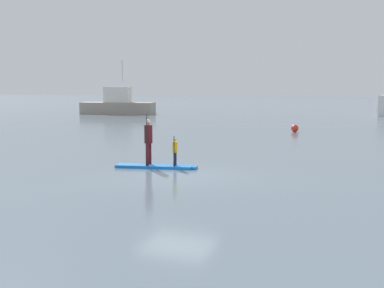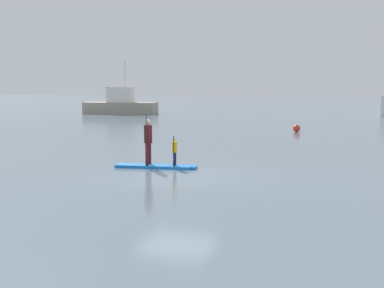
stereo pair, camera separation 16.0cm
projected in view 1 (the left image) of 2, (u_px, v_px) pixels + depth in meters
name	position (u px, v px, depth m)	size (l,w,h in m)	color
ground_plane	(178.00, 175.00, 16.88)	(240.00, 240.00, 0.00)	slate
paddleboard_near	(156.00, 166.00, 18.42)	(3.08, 1.14, 0.10)	blue
paddler_adult	(148.00, 139.00, 18.34)	(0.35, 0.52, 1.89)	#4C1419
paddler_child_solo	(175.00, 150.00, 18.21)	(0.21, 0.37, 1.11)	#19194C
fishing_boat_green_midground	(118.00, 105.00, 53.23)	(8.10, 3.39, 5.69)	#9E9384
mooring_buoy_near	(295.00, 128.00, 32.58)	(0.48, 0.48, 0.48)	red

